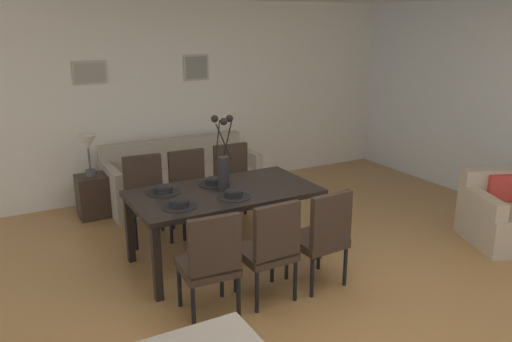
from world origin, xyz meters
The scene contains 24 objects.
ground_plane centered at (0.00, 0.00, 0.00)m, with size 9.00×9.00×0.00m, color #A87A47.
back_wall_panel centered at (0.00, 3.25, 1.30)m, with size 9.00×0.10×2.60m, color white.
dining_table centered at (-0.22, 0.84, 0.67)m, with size 1.80×0.97×0.74m.
dining_chair_near_left centered at (-0.77, -0.05, 0.51)m, with size 0.47×0.47×0.92m.
dining_chair_near_right centered at (-0.73, 1.75, 0.51)m, with size 0.47×0.47×0.92m.
dining_chair_far_left centered at (-0.23, -0.06, 0.51)m, with size 0.45×0.45×0.92m.
dining_chair_far_right centered at (-0.22, 1.73, 0.51)m, with size 0.45×0.45×0.92m.
dining_chair_mid_left centered at (0.31, -0.06, 0.51)m, with size 0.46×0.46×0.92m.
dining_chair_mid_right centered at (0.34, 1.75, 0.51)m, with size 0.47×0.47×0.92m.
centerpiece_vase centered at (-0.22, 0.84, 1.02)m, with size 0.21×0.23×0.73m.
placemat_near_left centered at (-0.76, 0.62, 0.74)m, with size 0.32×0.32×0.01m, color black.
bowl_near_left centered at (-0.76, 0.62, 0.78)m, with size 0.17×0.17×0.07m.
placemat_near_right centered at (-0.76, 1.06, 0.74)m, with size 0.32×0.32×0.01m, color black.
bowl_near_right centered at (-0.76, 1.06, 0.78)m, with size 0.17×0.17×0.07m.
placemat_far_left centered at (-0.22, 0.62, 0.74)m, with size 0.32×0.32×0.01m, color black.
bowl_far_left centered at (-0.22, 0.62, 0.78)m, with size 0.17×0.17×0.07m.
placemat_far_right centered at (-0.22, 1.06, 0.74)m, with size 0.32×0.32×0.01m, color black.
bowl_far_right centered at (-0.22, 1.06, 0.78)m, with size 0.17×0.17×0.07m.
sofa centered at (0.03, 2.70, 0.28)m, with size 1.96×0.84×0.80m.
side_table centered at (-1.13, 2.70, 0.26)m, with size 0.36×0.36×0.52m, color #33261E.
table_lamp centered at (-1.13, 2.70, 0.89)m, with size 0.22×0.22×0.51m.
armchair centered at (2.65, -0.24, 0.29)m, with size 1.04×1.04×0.75m.
framed_picture_left centered at (-0.94, 3.18, 1.71)m, with size 0.42×0.03×0.28m.
framed_picture_center centered at (0.49, 3.18, 1.71)m, with size 0.36×0.03×0.35m.
Camera 1 is at (-2.23, -3.43, 2.34)m, focal length 35.71 mm.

